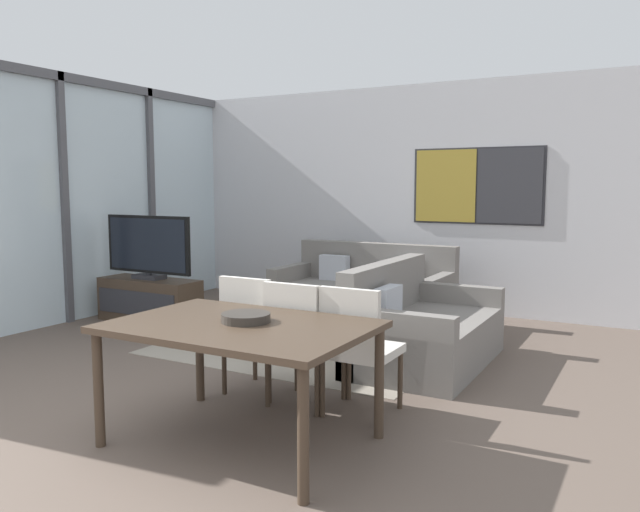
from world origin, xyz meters
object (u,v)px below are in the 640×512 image
object	(u,v)px
coffee_table	(307,319)
dining_chair_centre	(301,336)
television	(148,247)
sofa_main	(365,296)
tv_console	(150,300)
dining_table	(240,335)
dining_chair_right	(357,343)
sofa_side	(417,332)
fruit_bowl	(246,317)
dining_chair_left	(255,327)

from	to	relation	value
coffee_table	dining_chair_centre	bearing A→B (deg)	-61.54
television	sofa_main	distance (m)	2.54
tv_console	coffee_table	xyz separation A→B (m)	(2.14, -0.08, 0.02)
coffee_table	dining_table	xyz separation A→B (m)	(0.79, -2.17, 0.40)
sofa_main	dining_chair_centre	size ratio (longest dim) A/B	2.21
dining_table	dining_chair_centre	size ratio (longest dim) A/B	1.71
dining_table	dining_chair_right	xyz separation A→B (m)	(0.43, 0.72, -0.16)
sofa_side	coffee_table	world-z (taller)	sofa_side
tv_console	coffee_table	distance (m)	2.14
sofa_main	dining_chair_right	distance (m)	3.05
sofa_main	coffee_table	bearing A→B (deg)	-90.00
fruit_bowl	sofa_main	bearing A→B (deg)	103.03
fruit_bowl	dining_chair_centre	bearing A→B (deg)	90.52
coffee_table	television	bearing A→B (deg)	177.75
dining_chair_left	dining_chair_centre	xyz separation A→B (m)	(0.43, -0.07, 0.00)
coffee_table	dining_table	distance (m)	2.35
dining_table	fruit_bowl	distance (m)	0.11
sofa_main	dining_chair_centre	world-z (taller)	dining_chair_centre
dining_chair_centre	coffee_table	bearing A→B (deg)	118.46
dining_table	dining_chair_right	world-z (taller)	dining_chair_right
sofa_side	tv_console	bearing A→B (deg)	87.91
sofa_main	sofa_side	size ratio (longest dim) A/B	1.21
tv_console	dining_chair_centre	bearing A→B (deg)	-27.86
sofa_main	television	bearing A→B (deg)	-149.63
fruit_bowl	tv_console	bearing A→B (deg)	143.08
sofa_main	dining_chair_right	world-z (taller)	dining_chair_right
dining_table	dining_chair_centre	distance (m)	0.72
coffee_table	dining_chair_left	size ratio (longest dim) A/B	0.98
dining_chair_centre	dining_table	bearing A→B (deg)	-90.00
sofa_main	dining_chair_centre	bearing A→B (deg)	-74.16
dining_table	dining_chair_centre	world-z (taller)	dining_chair_centre
dining_table	fruit_bowl	world-z (taller)	fruit_bowl
television	dining_table	world-z (taller)	television
dining_chair_right	television	bearing A→B (deg)	155.48
sofa_side	dining_chair_right	size ratio (longest dim) A/B	1.82
television	dining_chair_right	world-z (taller)	television
television	dining_chair_left	xyz separation A→B (m)	(2.50, -1.48, -0.35)
fruit_bowl	dining_chair_right	bearing A→B (deg)	57.65
television	coffee_table	bearing A→B (deg)	-2.25
dining_table	dining_chair_left	xyz separation A→B (m)	(-0.43, 0.77, -0.16)
dining_chair_left	dining_chair_right	world-z (taller)	same
dining_chair_right	dining_chair_left	bearing A→B (deg)	176.56
television	coffee_table	size ratio (longest dim) A/B	1.37
television	sofa_main	world-z (taller)	television
sofa_main	coffee_table	distance (m)	1.34
television	tv_console	bearing A→B (deg)	-90.00
sofa_side	fruit_bowl	bearing A→B (deg)	170.83
tv_console	television	world-z (taller)	television
dining_chair_left	dining_chair_centre	world-z (taller)	same
television	dining_chair_right	bearing A→B (deg)	-24.52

